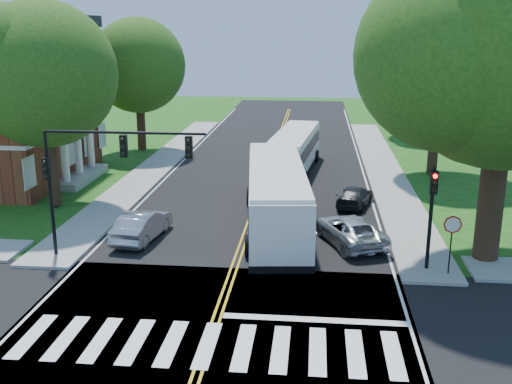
# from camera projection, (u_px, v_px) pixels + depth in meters

# --- Properties ---
(ground) EXTENTS (140.00, 140.00, 0.00)m
(ground) POSITION_uv_depth(u_px,v_px,m) (210.00, 338.00, 20.08)
(ground) COLOR #1A4711
(ground) RESTS_ON ground
(road) EXTENTS (14.00, 96.00, 0.01)m
(road) POSITION_uv_depth(u_px,v_px,m) (260.00, 193.00, 37.33)
(road) COLOR black
(road) RESTS_ON ground
(cross_road) EXTENTS (60.00, 12.00, 0.01)m
(cross_road) POSITION_uv_depth(u_px,v_px,m) (210.00, 337.00, 20.08)
(cross_road) COLOR black
(cross_road) RESTS_ON ground
(center_line) EXTENTS (0.36, 70.00, 0.01)m
(center_line) POSITION_uv_depth(u_px,v_px,m) (266.00, 178.00, 41.16)
(center_line) COLOR gold
(center_line) RESTS_ON road
(edge_line_w) EXTENTS (0.12, 70.00, 0.01)m
(edge_line_w) POSITION_uv_depth(u_px,v_px,m) (169.00, 175.00, 41.82)
(edge_line_w) COLOR silver
(edge_line_w) RESTS_ON road
(edge_line_e) EXTENTS (0.12, 70.00, 0.01)m
(edge_line_e) POSITION_uv_depth(u_px,v_px,m) (366.00, 180.00, 40.51)
(edge_line_e) COLOR silver
(edge_line_e) RESTS_ON road
(crosswalk) EXTENTS (12.60, 3.00, 0.01)m
(crosswalk) POSITION_uv_depth(u_px,v_px,m) (207.00, 345.00, 19.60)
(crosswalk) COLOR silver
(crosswalk) RESTS_ON road
(stop_bar) EXTENTS (6.60, 0.40, 0.01)m
(stop_bar) POSITION_uv_depth(u_px,v_px,m) (315.00, 320.00, 21.27)
(stop_bar) COLOR silver
(stop_bar) RESTS_ON road
(sidewalk_nw) EXTENTS (2.60, 40.00, 0.15)m
(sidewalk_nw) POSITION_uv_depth(u_px,v_px,m) (159.00, 164.00, 44.82)
(sidewalk_nw) COLOR gray
(sidewalk_nw) RESTS_ON ground
(sidewalk_ne) EXTENTS (2.60, 40.00, 0.15)m
(sidewalk_ne) POSITION_uv_depth(u_px,v_px,m) (383.00, 169.00, 43.22)
(sidewalk_ne) COLOR gray
(sidewalk_ne) RESTS_ON ground
(tree_ne_big) EXTENTS (10.80, 10.80, 14.91)m
(tree_ne_big) POSITION_uv_depth(u_px,v_px,m) (509.00, 38.00, 24.10)
(tree_ne_big) COLOR #321E14
(tree_ne_big) RESTS_ON ground
(tree_west_near) EXTENTS (8.00, 8.00, 11.40)m
(tree_west_near) POSITION_uv_depth(u_px,v_px,m) (44.00, 75.00, 32.59)
(tree_west_near) COLOR #321E14
(tree_west_near) RESTS_ON ground
(tree_west_far) EXTENTS (7.60, 7.60, 10.67)m
(tree_west_far) POSITION_uv_depth(u_px,v_px,m) (138.00, 66.00, 48.02)
(tree_west_far) COLOR #321E14
(tree_west_far) RESTS_ON ground
(tree_east_mid) EXTENTS (8.40, 8.40, 11.93)m
(tree_east_mid) POSITION_uv_depth(u_px,v_px,m) (440.00, 60.00, 39.86)
(tree_east_mid) COLOR #321E14
(tree_east_mid) RESTS_ON ground
(tree_east_far) EXTENTS (7.20, 7.20, 10.34)m
(tree_east_far) POSITION_uv_depth(u_px,v_px,m) (417.00, 62.00, 55.37)
(tree_east_far) COLOR #321E14
(tree_east_far) RESTS_ON ground
(signal_nw) EXTENTS (7.15, 0.46, 5.66)m
(signal_nw) POSITION_uv_depth(u_px,v_px,m) (99.00, 164.00, 25.63)
(signal_nw) COLOR black
(signal_nw) RESTS_ON ground
(signal_ne) EXTENTS (0.30, 0.46, 4.40)m
(signal_ne) POSITION_uv_depth(u_px,v_px,m) (432.00, 205.00, 24.66)
(signal_ne) COLOR black
(signal_ne) RESTS_ON ground
(stop_sign) EXTENTS (0.76, 0.08, 2.53)m
(stop_sign) POSITION_uv_depth(u_px,v_px,m) (452.00, 231.00, 24.40)
(stop_sign) COLOR black
(stop_sign) RESTS_ON ground
(bus_lead) EXTENTS (4.09, 12.96, 3.30)m
(bus_lead) POSITION_uv_depth(u_px,v_px,m) (276.00, 196.00, 30.43)
(bus_lead) COLOR silver
(bus_lead) RESTS_ON road
(bus_follow) EXTENTS (3.63, 11.32, 2.87)m
(bus_follow) POSITION_uv_depth(u_px,v_px,m) (294.00, 151.00, 42.42)
(bus_follow) COLOR silver
(bus_follow) RESTS_ON road
(hatchback) EXTENTS (2.05, 4.51, 1.43)m
(hatchback) POSITION_uv_depth(u_px,v_px,m) (142.00, 225.00, 29.10)
(hatchback) COLOR #A3A5AA
(hatchback) RESTS_ON road
(suv) EXTENTS (3.82, 5.29, 1.34)m
(suv) POSITION_uv_depth(u_px,v_px,m) (350.00, 230.00, 28.58)
(suv) COLOR silver
(suv) RESTS_ON road
(dark_sedan) EXTENTS (2.57, 4.18, 1.13)m
(dark_sedan) POSITION_uv_depth(u_px,v_px,m) (355.00, 196.00, 34.63)
(dark_sedan) COLOR black
(dark_sedan) RESTS_ON road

